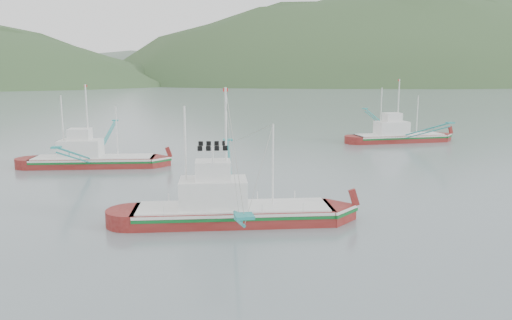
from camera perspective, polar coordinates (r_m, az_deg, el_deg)
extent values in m
plane|color=slate|center=(37.77, 1.69, -6.36)|extent=(1200.00, 1200.00, 0.00)
cube|color=maroon|center=(36.09, -2.59, -6.84)|extent=(14.47, 5.18, 1.89)
cube|color=silver|center=(35.86, -2.60, -5.62)|extent=(14.20, 5.23, 0.21)
cube|color=#0D5F24|center=(35.92, -2.59, -5.98)|extent=(14.20, 5.25, 0.21)
cube|color=silver|center=(35.81, -2.60, -5.33)|extent=(13.75, 4.92, 0.11)
cube|color=silver|center=(35.54, -4.90, -3.82)|extent=(5.00, 3.48, 2.08)
cube|color=silver|center=(35.17, -4.94, -1.13)|extent=(2.65, 2.31, 1.32)
cylinder|color=white|center=(34.91, -3.43, 1.32)|extent=(0.15, 0.15, 8.50)
cylinder|color=white|center=(35.06, -8.05, 0.22)|extent=(0.13, 0.13, 7.22)
cylinder|color=white|center=(35.36, 1.95, -0.65)|extent=(0.11, 0.11, 5.95)
cube|color=maroon|center=(79.85, 16.07, 2.13)|extent=(14.19, 4.23, 1.88)
cube|color=silver|center=(79.75, 16.10, 2.70)|extent=(13.91, 4.30, 0.21)
cube|color=#0D5F24|center=(79.78, 16.09, 2.53)|extent=(13.91, 4.31, 0.21)
cube|color=silver|center=(79.73, 16.10, 2.83)|extent=(13.48, 4.02, 0.11)
cube|color=silver|center=(78.95, 15.24, 3.53)|extent=(4.79, 3.16, 2.06)
cube|color=silver|center=(78.79, 15.30, 4.75)|extent=(2.51, 2.15, 1.31)
cylinder|color=white|center=(79.11, 15.95, 5.83)|extent=(0.15, 0.15, 8.44)
cylinder|color=white|center=(77.86, 14.10, 5.38)|extent=(0.13, 0.13, 7.17)
cylinder|color=white|center=(80.82, 17.96, 4.91)|extent=(0.11, 0.11, 5.91)
cube|color=maroon|center=(59.66, -18.02, -0.56)|extent=(14.00, 5.21, 1.82)
cube|color=silver|center=(59.52, -18.06, 0.17)|extent=(13.74, 5.25, 0.20)
cube|color=#0D5F24|center=(59.56, -18.05, -0.04)|extent=(13.74, 5.27, 0.20)
cube|color=silver|center=(59.49, -18.07, 0.35)|extent=(13.30, 4.95, 0.11)
cube|color=silver|center=(59.70, -19.40, 1.23)|extent=(4.86, 3.43, 2.00)
cube|color=silver|center=(59.49, -19.49, 2.79)|extent=(2.59, 2.27, 1.28)
cylinder|color=white|center=(59.09, -18.72, 4.22)|extent=(0.15, 0.15, 8.20)
cylinder|color=white|center=(59.91, -21.22, 3.55)|extent=(0.13, 0.13, 6.97)
cylinder|color=white|center=(58.49, -15.62, 3.11)|extent=(0.11, 0.11, 5.74)
ellipsoid|color=#2F4B27|center=(527.34, 17.61, 8.46)|extent=(684.00, 432.00, 306.00)
ellipsoid|color=slate|center=(596.68, -7.07, 8.99)|extent=(960.00, 400.00, 240.00)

